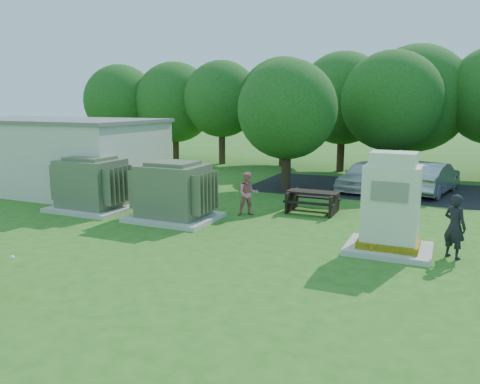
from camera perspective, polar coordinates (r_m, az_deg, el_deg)
The scene contains 13 objects.
ground at distance 11.80m, azimuth -8.13°, elevation -9.60°, with size 120.00×120.00×0.00m, color #2D6619.
service_building at distance 23.68m, azimuth -21.85°, elevation 4.05°, with size 10.00×5.00×3.20m, color beige.
service_building_roof at distance 23.56m, azimuth -22.15°, elevation 8.09°, with size 10.20×5.20×0.15m, color slate.
parking_strip at distance 23.18m, azimuth 26.34°, elevation -0.43°, with size 20.00×6.00×0.01m, color #232326.
transformer_left at distance 18.88m, azimuth -17.64°, elevation 0.82°, with size 3.00×2.40×2.07m.
transformer_right at distance 16.66m, azimuth -8.10°, elevation -0.06°, with size 3.00×2.40×2.07m.
generator_cabinet at distance 13.52m, azimuth 17.90°, elevation -1.97°, with size 2.29×1.88×2.79m.
picnic_table at distance 17.84m, azimuth 8.86°, elevation -0.87°, with size 1.90×1.42×0.81m.
person_by_generator at distance 13.66m, azimuth 24.71°, elevation -3.83°, with size 0.64×0.42×1.75m, color black.
person_at_picnic at distance 17.12m, azimuth 0.99°, elevation -0.24°, with size 0.78×0.61×1.60m, color #DA7378.
car_white at distance 22.94m, azimuth 15.04°, elevation 1.99°, with size 1.65×4.11×1.40m, color silver.
car_silver_a at distance 22.92m, azimuth 22.22°, elevation 1.62°, with size 1.55×4.44×1.46m, color #A09FA4.
tree_row at distance 28.12m, azimuth 15.87°, elevation 10.61°, with size 41.30×13.30×7.30m.
Camera 1 is at (6.00, -9.29, 4.12)m, focal length 35.00 mm.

